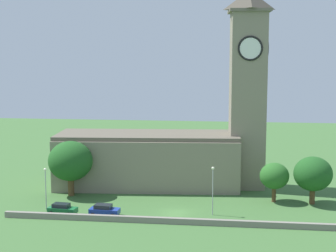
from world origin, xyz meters
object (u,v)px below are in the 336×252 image
Objects in this scene: church at (173,142)px; tree_churchyard at (70,161)px; car_blue at (104,210)px; streetlamp_west_mid at (213,183)px; tree_riverside_east at (313,174)px; tree_riverside_west at (274,176)px; car_green at (62,209)px; streetlamp_west_end at (46,182)px.

tree_churchyard is (-16.48, -9.00, -2.21)m from church.
streetlamp_west_mid is (16.04, 2.35, 4.02)m from car_blue.
tree_riverside_east is 1.19× the size of tree_riverside_west.
car_blue is (-8.07, -19.33, -7.35)m from church.
tree_riverside_west is at bearing 18.64° from car_green.
tree_riverside_west is at bearing 22.70° from car_blue.
streetlamp_west_end is 1.01× the size of tree_riverside_west.
tree_riverside_east is 6.08m from tree_riverside_west.
church reaches higher than tree_riverside_east.
church is 5.95× the size of tree_riverside_west.
tree_riverside_east reaches higher than streetlamp_west_end.
streetlamp_west_mid is at bearing 1.22° from streetlamp_west_end.
tree_riverside_west is 34.13m from tree_churchyard.
car_blue is at bearing 0.85° from car_green.
church is 8.53× the size of car_green.
streetlamp_west_end is 25.71m from streetlamp_west_mid.
streetlamp_west_end is 42.24m from tree_riverside_east.
streetlamp_west_mid is at bearing -153.15° from tree_riverside_east.
streetlamp_west_mid is at bearing 8.35° from car_blue.
church reaches higher than car_blue.
streetlamp_west_end is 8.76m from tree_churchyard.
car_blue is at bearing -171.65° from streetlamp_west_mid.
streetlamp_west_end is (-9.67, 1.80, 3.57)m from car_blue.
tree_riverside_west is (25.68, 10.75, 3.45)m from car_blue.
tree_riverside_east reaches higher than tree_riverside_west.
streetlamp_west_mid is 17.57m from tree_riverside_east.
church is 4.99× the size of tree_riverside_east.
car_green is 0.61× the size of streetlamp_west_mid.
tree_churchyard reaches higher than car_green.
streetlamp_west_end is 0.85× the size of tree_riverside_east.
church is 19.05m from streetlamp_west_mid.
streetlamp_west_mid reaches higher than streetlamp_west_end.
streetlamp_west_mid reaches higher than tree_riverside_west.
church reaches higher than tree_riverside_west.
tree_churchyard is at bearing -151.35° from church.
tree_riverside_west is at bearing 0.70° from tree_churchyard.
car_blue is 33.59m from tree_riverside_east.
streetlamp_west_end is 0.89× the size of streetlamp_west_mid.
streetlamp_west_end is at bearing -98.43° from tree_churchyard.
tree_riverside_west is at bearing 41.03° from streetlamp_west_mid.
streetlamp_west_mid is (22.50, 2.45, 4.05)m from car_green.
streetlamp_west_mid is 0.78× the size of tree_churchyard.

